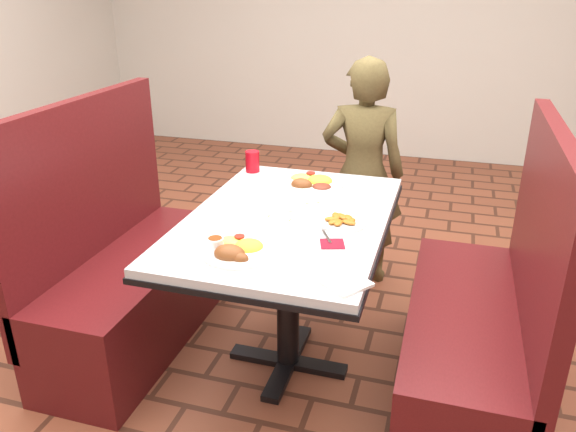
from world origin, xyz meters
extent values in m
plane|color=brown|center=(0.00, 0.00, 0.00)|extent=(7.00, 7.00, 0.00)
cube|color=silver|center=(0.00, 3.50, 1.40)|extent=(6.00, 0.04, 2.80)
cube|color=silver|center=(0.00, 0.00, 0.73)|extent=(0.80, 1.20, 0.03)
cube|color=black|center=(0.00, 0.00, 0.70)|extent=(0.81, 1.21, 0.02)
cylinder|color=black|center=(0.00, 0.00, 0.36)|extent=(0.10, 0.10, 0.69)
cube|color=black|center=(0.00, 0.00, 0.01)|extent=(0.55, 0.08, 0.03)
cube|color=black|center=(0.00, 0.00, 0.01)|extent=(0.08, 0.55, 0.03)
cube|color=#5A1416|center=(-0.75, 0.00, 0.23)|extent=(0.45, 1.20, 0.45)
cube|color=#5A1416|center=(-0.97, 0.00, 0.70)|extent=(0.06, 1.20, 0.95)
cube|color=#5A1416|center=(0.75, 0.00, 0.23)|extent=(0.45, 1.20, 0.45)
cube|color=#5A1416|center=(0.97, 0.00, 0.70)|extent=(0.06, 1.20, 0.95)
imported|color=brown|center=(0.15, 0.94, 0.64)|extent=(0.49, 0.34, 1.29)
cylinder|color=white|center=(-0.07, -0.38, 0.76)|extent=(0.26, 0.26, 0.02)
ellipsoid|color=yellow|center=(-0.04, -0.35, 0.79)|extent=(0.11, 0.11, 0.05)
ellipsoid|color=#9DC950|center=(-0.12, -0.33, 0.78)|extent=(0.11, 0.09, 0.03)
cylinder|color=red|center=(-0.09, -0.31, 0.78)|extent=(0.04, 0.04, 0.01)
ellipsoid|color=brown|center=(-0.08, -0.43, 0.80)|extent=(0.11, 0.09, 0.06)
ellipsoid|color=brown|center=(-0.04, -0.45, 0.79)|extent=(0.06, 0.05, 0.04)
cylinder|color=white|center=(-0.15, -0.39, 0.78)|extent=(0.06, 0.06, 0.04)
cylinder|color=brown|center=(-0.15, -0.39, 0.80)|extent=(0.05, 0.05, 0.00)
cylinder|color=white|center=(0.00, 0.37, 0.76)|extent=(0.30, 0.30, 0.02)
ellipsoid|color=yellow|center=(0.04, 0.41, 0.79)|extent=(0.12, 0.12, 0.05)
ellipsoid|color=#9DC950|center=(-0.05, 0.43, 0.79)|extent=(0.12, 0.10, 0.04)
cylinder|color=red|center=(-0.02, 0.45, 0.79)|extent=(0.04, 0.04, 0.01)
ellipsoid|color=maroon|center=(0.06, 0.33, 0.78)|extent=(0.09, 0.09, 0.03)
ellipsoid|color=brown|center=(-0.03, 0.32, 0.80)|extent=(0.10, 0.07, 0.06)
cylinder|color=white|center=(0.23, -0.02, 0.76)|extent=(0.19, 0.19, 0.01)
cube|color=maroon|center=(0.23, -0.21, 0.75)|extent=(0.11, 0.11, 0.00)
cube|color=silver|center=(0.20, -0.15, 0.75)|extent=(0.07, 0.12, 0.00)
cylinder|color=#B10B17|center=(-0.34, 0.50, 0.80)|extent=(0.07, 0.07, 0.11)
cube|color=white|center=(0.32, -0.47, 0.76)|extent=(0.22, 0.21, 0.01)
cube|color=silver|center=(-0.12, -0.35, 0.76)|extent=(0.08, 0.17, 0.00)
cube|color=silver|center=(-0.07, -0.41, 0.76)|extent=(0.01, 0.16, 0.00)
camera|label=1|loc=(0.61, -2.04, 1.66)|focal=35.00mm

